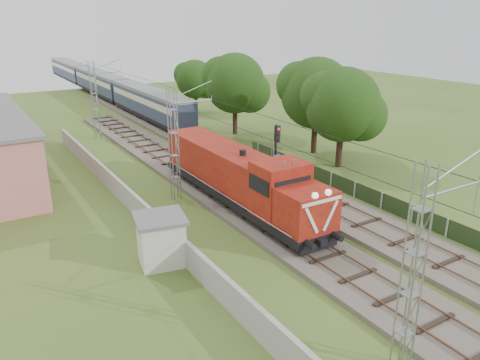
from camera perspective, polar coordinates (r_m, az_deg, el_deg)
ground at (r=25.92m, az=9.63°, el=-9.32°), size 140.00×140.00×0.00m
track_main at (r=30.86m, az=1.16°, el=-3.79°), size 4.20×70.00×0.45m
track_side at (r=43.82m, az=-2.49°, el=3.29°), size 4.20×80.00×0.45m
catenary at (r=32.48m, az=-7.99°, el=4.44°), size 3.31×70.00×8.00m
boundary_wall at (r=32.33m, az=-13.48°, el=-2.16°), size 0.25×40.00×1.50m
fence at (r=32.81m, az=16.91°, el=-2.43°), size 0.12×32.00×1.20m
locomotive at (r=31.18m, az=-0.13°, el=0.47°), size 2.96×16.92×4.30m
coach_rake at (r=78.94m, az=-16.62°, el=11.39°), size 2.84×63.23×3.28m
signal_post at (r=32.58m, az=4.46°, el=3.88°), size 0.59×0.46×5.31m
relay_hut at (r=24.88m, az=-9.61°, el=-7.15°), size 2.99×2.99×2.63m
tree_a at (r=40.17m, az=12.48°, el=8.86°), size 6.55×6.23×8.49m
tree_b at (r=43.99m, az=9.40°, el=10.29°), size 6.87×6.54×8.91m
tree_c at (r=50.93m, az=-0.54°, el=11.63°), size 6.72×6.40×8.71m
tree_d at (r=63.51m, az=-5.43°, el=12.08°), size 5.34×5.09×6.92m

